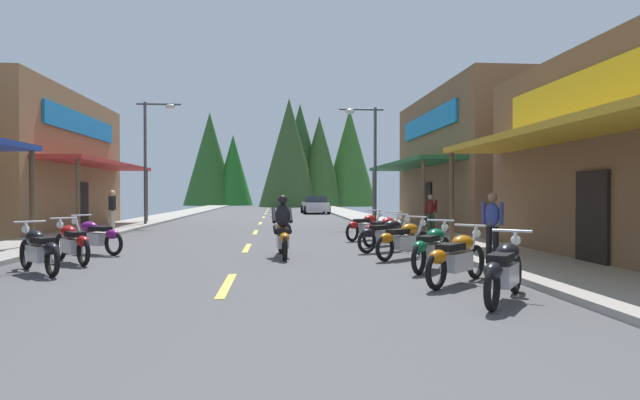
% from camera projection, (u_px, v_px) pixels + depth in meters
% --- Properties ---
extents(ground, '(10.33, 80.00, 0.10)m').
position_uv_depth(ground, '(259.00, 227.00, 25.08)').
color(ground, '#4C4C4F').
extents(sidewalk_left, '(2.52, 80.00, 0.12)m').
position_uv_depth(sidewalk_left, '(125.00, 225.00, 24.53)').
color(sidewalk_left, '#9E9991').
rests_on(sidewalk_left, ground).
extents(sidewalk_right, '(2.52, 80.00, 0.12)m').
position_uv_depth(sidewalk_right, '(387.00, 224.00, 25.63)').
color(sidewalk_right, '#9E9991').
rests_on(sidewalk_right, ground).
extents(centerline_dashes, '(0.16, 56.45, 0.01)m').
position_uv_depth(centerline_dashes, '(262.00, 221.00, 30.04)').
color(centerline_dashes, '#E0C64C').
rests_on(centerline_dashes, ground).
extents(storefront_right_far, '(8.71, 10.72, 6.11)m').
position_uv_depth(storefront_right_far, '(502.00, 162.00, 23.13)').
color(storefront_right_far, brown).
rests_on(storefront_right_far, ground).
extents(streetlamp_left, '(2.14, 0.30, 6.10)m').
position_uv_depth(streetlamp_left, '(152.00, 145.00, 24.97)').
color(streetlamp_left, '#474C51').
rests_on(streetlamp_left, ground).
extents(streetlamp_right, '(2.14, 0.30, 5.71)m').
position_uv_depth(streetlamp_right, '(368.00, 148.00, 24.19)').
color(streetlamp_right, '#474C51').
rests_on(streetlamp_right, ground).
extents(motorcycle_parked_right_0, '(1.37, 1.77, 1.04)m').
position_uv_depth(motorcycle_parked_right_0, '(504.00, 269.00, 7.50)').
color(motorcycle_parked_right_0, black).
rests_on(motorcycle_parked_right_0, ground).
extents(motorcycle_parked_right_1, '(1.62, 1.54, 1.04)m').
position_uv_depth(motorcycle_parked_right_1, '(457.00, 257.00, 8.95)').
color(motorcycle_parked_right_1, black).
rests_on(motorcycle_parked_right_1, ground).
extents(motorcycle_parked_right_2, '(1.39, 1.75, 1.04)m').
position_uv_depth(motorcycle_parked_right_2, '(432.00, 247.00, 10.62)').
color(motorcycle_parked_right_2, black).
rests_on(motorcycle_parked_right_2, ground).
extents(motorcycle_parked_right_3, '(1.74, 1.41, 1.04)m').
position_uv_depth(motorcycle_parked_right_3, '(404.00, 239.00, 12.46)').
color(motorcycle_parked_right_3, black).
rests_on(motorcycle_parked_right_3, ground).
extents(motorcycle_parked_right_4, '(1.88, 1.20, 1.04)m').
position_uv_depth(motorcycle_parked_right_4, '(386.00, 234.00, 13.98)').
color(motorcycle_parked_right_4, black).
rests_on(motorcycle_parked_right_4, ground).
extents(motorcycle_parked_right_5, '(1.66, 1.51, 1.04)m').
position_uv_depth(motorcycle_parked_right_5, '(384.00, 230.00, 15.63)').
color(motorcycle_parked_right_5, black).
rests_on(motorcycle_parked_right_5, ground).
extents(motorcycle_parked_right_6, '(1.66, 1.50, 1.04)m').
position_uv_depth(motorcycle_parked_right_6, '(366.00, 226.00, 17.44)').
color(motorcycle_parked_right_6, black).
rests_on(motorcycle_parked_right_6, ground).
extents(motorcycle_parked_left_2, '(1.50, 1.66, 1.04)m').
position_uv_depth(motorcycle_parked_left_2, '(39.00, 249.00, 10.18)').
color(motorcycle_parked_left_2, black).
rests_on(motorcycle_parked_left_2, ground).
extents(motorcycle_parked_left_3, '(1.44, 1.71, 1.04)m').
position_uv_depth(motorcycle_parked_left_3, '(72.00, 242.00, 11.70)').
color(motorcycle_parked_left_3, black).
rests_on(motorcycle_parked_left_3, ground).
extents(motorcycle_parked_left_4, '(1.85, 1.25, 1.04)m').
position_uv_depth(motorcycle_parked_left_4, '(95.00, 236.00, 13.42)').
color(motorcycle_parked_left_4, black).
rests_on(motorcycle_parked_left_4, ground).
extents(rider_cruising_lead, '(0.60, 2.14, 1.57)m').
position_uv_depth(rider_cruising_lead, '(283.00, 231.00, 12.78)').
color(rider_cruising_lead, black).
rests_on(rider_cruising_lead, ground).
extents(pedestrian_by_shop, '(0.56, 0.33, 1.57)m').
position_uv_depth(pedestrian_by_shop, '(431.00, 211.00, 20.39)').
color(pedestrian_by_shop, '#3F593F').
rests_on(pedestrian_by_shop, ground).
extents(pedestrian_browsing, '(0.42, 0.49, 1.62)m').
position_uv_depth(pedestrian_browsing, '(492.00, 221.00, 12.20)').
color(pedestrian_browsing, black).
rests_on(pedestrian_browsing, ground).
extents(pedestrian_waiting, '(0.30, 0.57, 1.74)m').
position_uv_depth(pedestrian_waiting, '(112.00, 208.00, 21.13)').
color(pedestrian_waiting, '#B2A599').
rests_on(pedestrian_waiting, ground).
extents(parked_car_curbside, '(2.18, 4.36, 1.40)m').
position_uv_depth(parked_car_curbside, '(315.00, 205.00, 40.87)').
color(parked_car_curbside, silver).
rests_on(parked_car_curbside, ground).
extents(treeline_backdrop, '(25.38, 14.92, 13.28)m').
position_uv_depth(treeline_backdrop, '(286.00, 158.00, 65.12)').
color(treeline_backdrop, '#216A23').
rests_on(treeline_backdrop, ground).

